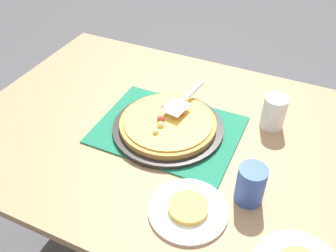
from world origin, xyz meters
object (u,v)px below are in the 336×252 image
cup_far (251,185)px  pizza_server (183,100)px  cup_near (274,112)px  pizza (168,123)px  plate_near_left (188,210)px  pizza_pan (168,128)px  served_slice_left (188,207)px

cup_far → pizza_server: cup_far is taller
cup_near → cup_far: same height
pizza → pizza_server: 0.10m
cup_far → pizza_server: 0.41m
plate_near_left → pizza: bearing=-56.1°
pizza_pan → cup_near: size_ratio=3.17×
cup_near → cup_far: bearing=91.8°
pizza → pizza_pan: bearing=108.2°
served_slice_left → cup_near: bearing=-105.4°
plate_near_left → cup_far: (-0.14, -0.11, 0.06)m
pizza → cup_far: 0.37m
served_slice_left → pizza_server: pizza_server is taller
plate_near_left → pizza_server: bearing=-65.1°
cup_near → served_slice_left: bearing=74.6°
pizza_pan → plate_near_left: (-0.19, 0.28, -0.01)m
served_slice_left → pizza: bearing=-56.1°
pizza_pan → cup_far: bearing=152.2°
served_slice_left → cup_near: 0.48m
plate_near_left → pizza_server: size_ratio=0.94×
pizza → cup_near: size_ratio=2.75×
cup_far → pizza: bearing=-27.8°
pizza_pan → pizza_server: size_ratio=1.63×
pizza → served_slice_left: pizza is taller
served_slice_left → cup_far: bearing=-140.8°
pizza → pizza_server: (-0.01, -0.10, 0.04)m
plate_near_left → cup_near: cup_near is taller
pizza_pan → plate_near_left: bearing=123.9°
pizza → pizza_server: pizza_server is taller
served_slice_left → pizza_server: size_ratio=0.47×
plate_near_left → pizza_server: (0.18, -0.38, 0.06)m
cup_far → pizza_server: (0.31, -0.27, 0.01)m
pizza → plate_near_left: pizza is taller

